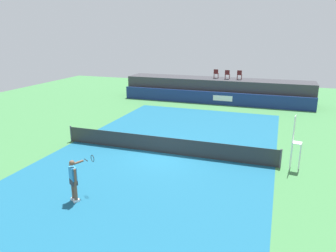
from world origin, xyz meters
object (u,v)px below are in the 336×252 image
Objects in this scene: net_post_near at (71,134)px; net_post_far at (281,159)px; spectator_chair_far_left at (216,73)px; spectator_chair_center at (239,74)px; spectator_chair_left at (227,74)px; umpire_chair at (295,139)px; tennis_ball at (229,153)px; tennis_player at (74,179)px.

net_post_near is 12.40m from net_post_far.
spectator_chair_center is (2.27, -0.13, 0.00)m from spectator_chair_far_left.
spectator_chair_far_left reaches higher than net_post_near.
spectator_chair_left is 1.00× the size of spectator_chair_center.
umpire_chair is at bearing -65.71° from spectator_chair_far_left.
net_post_near is (-7.17, -15.12, -2.19)m from spectator_chair_left.
spectator_chair_left is at bearing -13.49° from spectator_chair_far_left.
tennis_ball is at bearing 156.78° from net_post_far.
net_post_near is (-6.03, -15.39, -2.19)m from spectator_chair_far_left.
net_post_far is (5.23, -15.12, -2.19)m from spectator_chair_left.
spectator_chair_far_left is at bearing 112.48° from net_post_far.
spectator_chair_far_left is at bearing 86.17° from tennis_player.
umpire_chair is (4.67, -15.24, -1.11)m from spectator_chair_center.
tennis_ball is at bearing 160.68° from umpire_chair.
spectator_chair_far_left is 2.27m from spectator_chair_center.
spectator_chair_left is at bearing -172.98° from spectator_chair_center.
spectator_chair_far_left is at bearing 114.29° from umpire_chair.
spectator_chair_center is at bearing 80.17° from tennis_player.
spectator_chair_left reaches higher than tennis_ball.
net_post_near is 14.71× the size of tennis_ball.
umpire_chair is 1.56× the size of tennis_player.
umpire_chair reaches higher than net_post_near.
tennis_player is at bearing -53.49° from net_post_near.
net_post_far is at bearing -74.96° from spectator_chair_center.
net_post_near is at bearing 126.51° from tennis_player.
spectator_chair_far_left reaches higher than tennis_ball.
spectator_chair_left is 16.88m from net_post_near.
tennis_ball is at bearing -75.77° from spectator_chair_far_left.
spectator_chair_left is 16.21m from umpire_chair.
spectator_chair_left is at bearing 109.07° from net_post_far.
spectator_chair_far_left is 21.70m from tennis_player.
tennis_ball is at bearing -84.60° from spectator_chair_center.
net_post_far is (-0.57, -0.02, -1.09)m from umpire_chair.
spectator_chair_center is 21.84m from tennis_player.
spectator_chair_left is 0.50× the size of tennis_player.
spectator_chair_center is 0.50× the size of tennis_player.
tennis_player reaches higher than tennis_ball.
spectator_chair_left is at bearing 83.08° from tennis_player.
umpire_chair reaches higher than tennis_ball.
tennis_player is (-7.81, -6.19, 0.46)m from net_post_far.
tennis_ball is (5.05, 7.38, -0.92)m from tennis_player.
tennis_player is (-2.59, -21.31, -1.73)m from spectator_chair_left.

